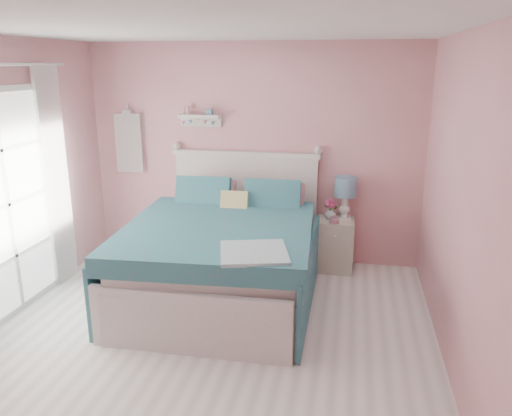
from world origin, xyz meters
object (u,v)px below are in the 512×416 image
(teacup, at_px, (334,220))
(bed, at_px, (224,257))
(table_lamp, at_px, (345,190))
(vase, at_px, (330,213))
(nightstand, at_px, (335,244))

(teacup, bearing_deg, bed, -144.09)
(table_lamp, xyz_separation_m, vase, (-0.16, -0.04, -0.27))
(bed, xyz_separation_m, teacup, (1.09, 0.79, 0.22))
(bed, height_order, nightstand, bed)
(vase, bearing_deg, nightstand, -15.61)
(table_lamp, bearing_deg, vase, -167.10)
(bed, bearing_deg, nightstand, 36.58)
(table_lamp, bearing_deg, nightstand, -146.88)
(nightstand, distance_m, vase, 0.38)
(table_lamp, bearing_deg, teacup, -118.70)
(table_lamp, height_order, teacup, table_lamp)
(bed, distance_m, teacup, 1.36)
(bed, distance_m, table_lamp, 1.63)
(vase, xyz_separation_m, teacup, (0.05, -0.16, -0.04))
(vase, bearing_deg, teacup, -72.21)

